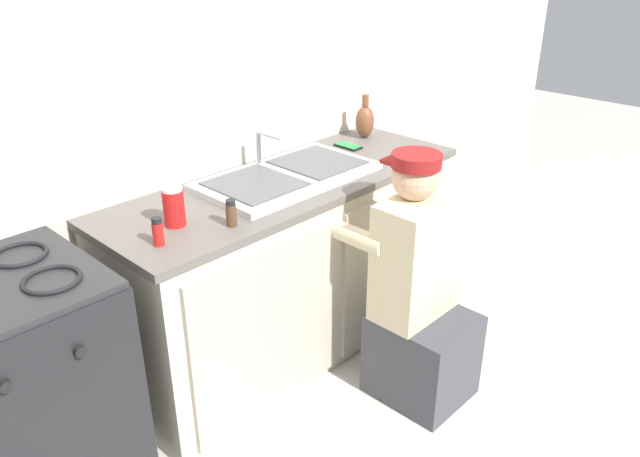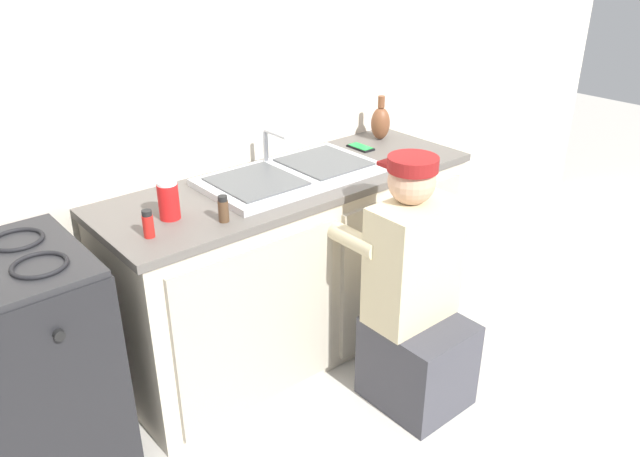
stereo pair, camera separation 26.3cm
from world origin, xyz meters
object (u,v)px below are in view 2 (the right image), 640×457
at_px(spice_bottle_pepper, 223,209).
at_px(vase_decorative, 380,122).
at_px(cell_phone, 361,147).
at_px(soda_cup_red, 169,200).
at_px(spice_bottle_red, 148,224).
at_px(sink_double_basin, 291,174).
at_px(plumber_person, 414,306).
at_px(stove_range, 12,374).

xyz_separation_m(spice_bottle_pepper, vase_decorative, (1.19, 0.35, 0.04)).
relative_size(spice_bottle_pepper, cell_phone, 0.75).
height_order(soda_cup_red, spice_bottle_red, soda_cup_red).
xyz_separation_m(sink_double_basin, soda_cup_red, (-0.62, -0.04, 0.06)).
xyz_separation_m(sink_double_basin, plumber_person, (0.15, -0.64, -0.44)).
xyz_separation_m(plumber_person, vase_decorative, (0.57, 0.80, 0.51)).
bearing_deg(vase_decorative, soda_cup_red, -171.73).
xyz_separation_m(sink_double_basin, vase_decorative, (0.71, 0.15, 0.07)).
relative_size(stove_range, spice_bottle_pepper, 8.60).
bearing_deg(stove_range, soda_cup_red, -3.27).
bearing_deg(spice_bottle_pepper, cell_phone, 16.76).
relative_size(plumber_person, cell_phone, 7.89).
xyz_separation_m(spice_bottle_red, vase_decorative, (1.47, 0.29, 0.04)).
distance_m(plumber_person, vase_decorative, 1.10).
distance_m(plumber_person, soda_cup_red, 1.09).
distance_m(soda_cup_red, vase_decorative, 1.35).
xyz_separation_m(stove_range, cell_phone, (1.80, 0.11, 0.44)).
distance_m(vase_decorative, cell_phone, 0.21).
bearing_deg(sink_double_basin, soda_cup_red, -176.30).
xyz_separation_m(stove_range, soda_cup_red, (0.66, -0.04, 0.51)).
relative_size(stove_range, vase_decorative, 3.92).
distance_m(sink_double_basin, soda_cup_red, 0.62).
xyz_separation_m(sink_double_basin, spice_bottle_pepper, (-0.47, -0.20, 0.03)).
xyz_separation_m(stove_range, spice_bottle_pepper, (0.80, -0.20, 0.48)).
relative_size(plumber_person, spice_bottle_pepper, 10.52).
bearing_deg(soda_cup_red, stove_range, 176.73).
height_order(spice_bottle_red, cell_phone, spice_bottle_red).
height_order(soda_cup_red, vase_decorative, vase_decorative).
xyz_separation_m(plumber_person, spice_bottle_pepper, (-0.62, 0.45, 0.47)).
bearing_deg(soda_cup_red, vase_decorative, 8.27).
relative_size(soda_cup_red, cell_phone, 1.09).
bearing_deg(sink_double_basin, stove_range, -179.90).
height_order(sink_double_basin, spice_bottle_red, sink_double_basin).
xyz_separation_m(vase_decorative, cell_phone, (-0.19, -0.05, -0.08)).
xyz_separation_m(spice_bottle_red, cell_phone, (1.28, 0.24, -0.04)).
xyz_separation_m(soda_cup_red, spice_bottle_red, (-0.13, -0.10, -0.02)).
bearing_deg(cell_phone, soda_cup_red, -172.86).
relative_size(stove_range, spice_bottle_red, 8.60).
height_order(plumber_person, spice_bottle_pepper, plumber_person).
distance_m(spice_bottle_pepper, spice_bottle_red, 0.28).
bearing_deg(vase_decorative, cell_phone, -165.03).
xyz_separation_m(stove_range, plumber_person, (1.42, -0.64, 0.01)).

